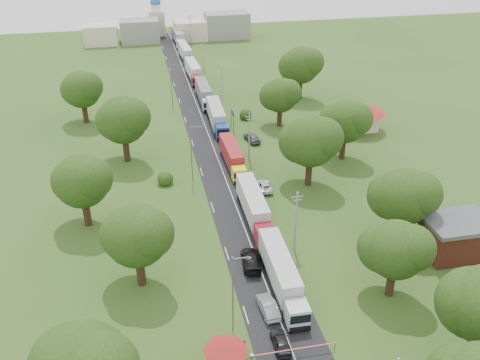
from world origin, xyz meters
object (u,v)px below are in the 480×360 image
object	(u,v)px
guard_booth	(226,352)
car_lane_front	(281,342)
boom_barrier	(282,352)
car_lane_mid	(268,307)
info_sign	(232,116)
truck_0	(282,274)

from	to	relation	value
guard_booth	car_lane_front	size ratio (longest dim) A/B	1.06
boom_barrier	car_lane_mid	size ratio (longest dim) A/B	1.94
info_sign	car_lane_front	world-z (taller)	info_sign
boom_barrier	car_lane_front	world-z (taller)	car_lane_front
truck_0	car_lane_mid	size ratio (longest dim) A/B	3.15
guard_booth	info_sign	size ratio (longest dim) A/B	1.07
car_lane_front	car_lane_mid	size ratio (longest dim) A/B	0.87
car_lane_mid	truck_0	bearing A→B (deg)	-128.70
truck_0	car_lane_mid	bearing A→B (deg)	-124.91
car_lane_front	car_lane_mid	xyz separation A→B (m)	(0.00, 5.50, 0.08)
guard_booth	info_sign	bearing A→B (deg)	78.32
truck_0	info_sign	bearing A→B (deg)	85.83
info_sign	boom_barrier	bearing A→B (deg)	-96.24
guard_booth	car_lane_mid	bearing A→B (deg)	48.48
boom_barrier	info_sign	world-z (taller)	info_sign
guard_booth	car_lane_front	xyz separation A→B (m)	(6.20, 1.50, -1.45)
boom_barrier	truck_0	world-z (taller)	truck_0
car_lane_front	car_lane_mid	bearing A→B (deg)	-88.42
info_sign	car_lane_mid	distance (m)	53.41
info_sign	car_lane_mid	bearing A→B (deg)	-96.67
boom_barrier	car_lane_mid	xyz separation A→B (m)	(0.36, 7.00, -0.11)
truck_0	boom_barrier	bearing A→B (deg)	-105.44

